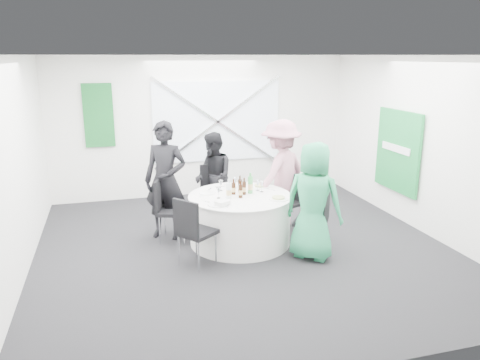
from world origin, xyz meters
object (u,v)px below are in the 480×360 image
object	(u,v)px
chair_back_right	(290,197)
chair_front_left	(192,227)
person_man_back	(213,176)
person_man_back_left	(166,181)
person_woman_pink	(281,174)
chair_back_left	(167,205)
chair_front_right	(317,216)
chair_back	(214,188)
green_water_bottle	(250,185)
banquet_table	(240,219)
person_woman_green	(313,201)
clear_water_bottle	(229,191)

from	to	relation	value
chair_back_right	chair_front_left	xyz separation A→B (m)	(-1.83, -1.08, 0.05)
person_man_back	person_man_back_left	bearing A→B (deg)	-61.73
chair_front_left	person_woman_pink	size ratio (longest dim) A/B	0.54
chair_back_left	chair_front_right	world-z (taller)	chair_back_left
person_man_back	chair_front_right	bearing A→B (deg)	23.21
person_woman_pink	chair_back_right	bearing A→B (deg)	95.83
chair_back_right	chair_front_left	bearing A→B (deg)	-82.37
person_woman_pink	chair_back	bearing A→B (deg)	-65.73
person_man_back	green_water_bottle	world-z (taller)	person_man_back
banquet_table	person_woman_green	distance (m)	1.24
banquet_table	chair_back	world-z (taller)	chair_back
chair_front_left	clear_water_bottle	xyz separation A→B (m)	(0.65, 0.56, 0.30)
person_man_back	person_woman_pink	distance (m)	1.19
chair_back	chair_back_right	distance (m)	1.36
chair_back_left	chair_front_right	bearing A→B (deg)	-98.34
chair_back	chair_front_right	bearing A→B (deg)	-66.65
chair_back	clear_water_bottle	distance (m)	1.33
chair_front_right	chair_back_right	bearing A→B (deg)	-145.63
chair_back_left	clear_water_bottle	distance (m)	1.02
chair_back_right	chair_back	bearing A→B (deg)	-147.74
chair_back_left	person_woman_green	size ratio (longest dim) A/B	0.59
chair_back_right	clear_water_bottle	xyz separation A→B (m)	(-1.18, -0.52, 0.35)
chair_back_left	person_man_back	size ratio (longest dim) A/B	0.65
banquet_table	clear_water_bottle	distance (m)	0.54
chair_back	person_man_back_left	xyz separation A→B (m)	(-0.91, -0.64, 0.36)
person_woman_green	person_man_back_left	bearing A→B (deg)	7.79
banquet_table	person_woman_green	size ratio (longest dim) A/B	0.93
person_man_back	person_woman_green	xyz separation A→B (m)	(0.98, -1.98, 0.07)
person_man_back	green_water_bottle	size ratio (longest dim) A/B	4.80
chair_back_left	chair_back_right	bearing A→B (deg)	-69.14
chair_front_left	person_man_back_left	size ratio (longest dim) A/B	0.53
chair_back_right	clear_water_bottle	bearing A→B (deg)	-89.24
chair_back_left	clear_water_bottle	xyz separation A→B (m)	(0.85, -0.48, 0.29)
chair_back	chair_back_right	xyz separation A→B (m)	(1.12, -0.78, -0.04)
chair_back_left	person_man_back_left	world-z (taller)	person_man_back_left
person_man_back_left	green_water_bottle	distance (m)	1.32
chair_back_right	chair_front_right	size ratio (longest dim) A/B	0.93
person_man_back	person_woman_pink	world-z (taller)	person_woman_pink
banquet_table	clear_water_bottle	bearing A→B (deg)	-152.86
person_man_back_left	chair_front_right	bearing A→B (deg)	-4.03
person_man_back	person_woman_pink	bearing A→B (deg)	51.26
person_woman_pink	person_woman_green	xyz separation A→B (m)	(-0.02, -1.36, -0.06)
chair_back	chair_back_left	bearing A→B (deg)	-144.81
person_woman_pink	chair_back_left	bearing A→B (deg)	-27.88
chair_front_right	person_woman_green	bearing A→B (deg)	-11.89
chair_back_right	person_man_back	size ratio (longest dim) A/B	0.59
chair_back_right	person_woman_green	bearing A→B (deg)	-29.76
chair_front_right	chair_front_left	size ratio (longest dim) A/B	0.99
chair_back	chair_front_right	xyz separation A→B (m)	(1.08, -1.89, 0.00)
chair_back_left	chair_back_right	world-z (taller)	chair_back_left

